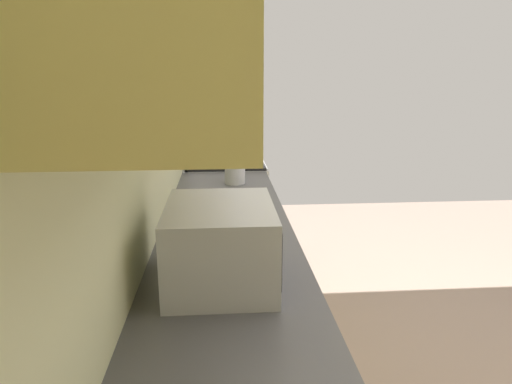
{
  "coord_description": "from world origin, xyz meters",
  "views": [
    {
      "loc": [
        -1.94,
        1.34,
        1.62
      ],
      "look_at": [
        -0.39,
        1.22,
        1.21
      ],
      "focal_mm": 31.65,
      "sensor_mm": 36.0,
      "label": 1
    }
  ],
  "objects_px": {
    "kettle": "(235,171)",
    "oven_range": "(226,215)",
    "bowl": "(241,220)",
    "microwave": "(221,244)"
  },
  "relations": [
    {
      "from": "oven_range",
      "to": "kettle",
      "type": "height_order",
      "value": "kettle"
    },
    {
      "from": "oven_range",
      "to": "bowl",
      "type": "distance_m",
      "value": 1.63
    },
    {
      "from": "kettle",
      "to": "oven_range",
      "type": "bearing_deg",
      "value": 5.05
    },
    {
      "from": "oven_range",
      "to": "kettle",
      "type": "bearing_deg",
      "value": -174.95
    },
    {
      "from": "bowl",
      "to": "kettle",
      "type": "bearing_deg",
      "value": 0.0
    },
    {
      "from": "oven_range",
      "to": "bowl",
      "type": "relative_size",
      "value": 6.99
    },
    {
      "from": "bowl",
      "to": "microwave",
      "type": "bearing_deg",
      "value": 170.7
    },
    {
      "from": "oven_range",
      "to": "kettle",
      "type": "xyz_separation_m",
      "value": [
        -0.66,
        -0.06,
        0.52
      ]
    },
    {
      "from": "oven_range",
      "to": "bowl",
      "type": "xyz_separation_m",
      "value": [
        -1.56,
        -0.06,
        0.47
      ]
    },
    {
      "from": "bowl",
      "to": "kettle",
      "type": "xyz_separation_m",
      "value": [
        0.9,
        0.0,
        0.05
      ]
    }
  ]
}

